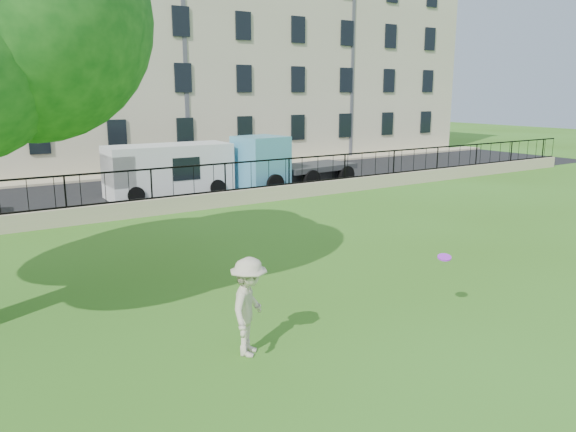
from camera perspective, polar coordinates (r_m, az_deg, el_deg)
ground at (r=11.20m, az=8.17°, el=-11.02°), size 120.00×120.00×0.00m
retaining_wall at (r=21.23m, az=-13.58°, el=0.90°), size 50.00×0.40×0.60m
iron_railing at (r=21.08m, az=-13.70°, el=3.17°), size 50.00×0.05×1.13m
street at (r=25.69m, az=-17.10°, el=2.01°), size 60.00×9.00×0.01m
sidewalk at (r=30.66m, az=-19.84°, el=3.55°), size 60.00×1.40×0.12m
building_row at (r=35.97m, az=-22.88°, el=15.52°), size 56.40×10.40×13.80m
man at (r=9.70m, az=-3.96°, el=-9.19°), size 1.24×1.25×1.73m
frisbee at (r=11.45m, az=15.60°, el=-4.06°), size 0.29×0.30×0.12m
white_van at (r=24.92m, az=-12.00°, el=4.56°), size 5.35×2.19×2.22m
blue_truck at (r=26.71m, az=0.64°, el=5.64°), size 6.13×2.72×2.49m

